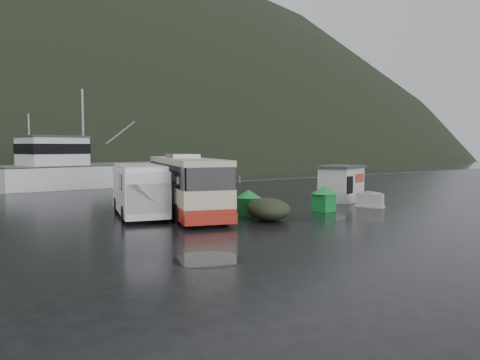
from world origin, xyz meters
TOP-DOWN VIEW (x-y plane):
  - ground at (0.00, 0.00)m, footprint 160.00×160.00m
  - quay_edge at (0.00, 20.00)m, footprint 160.00×0.60m
  - coach_bus at (-1.56, 2.34)m, footprint 6.50×12.18m
  - white_van at (-4.29, 2.60)m, footprint 4.05×7.07m
  - waste_bin_left at (5.15, -2.04)m, footprint 1.16×1.16m
  - waste_bin_right at (0.64, -0.74)m, footprint 1.28×1.28m
  - dome_tent at (0.41, -2.72)m, footprint 2.73×3.32m
  - ticket_kiosk at (9.79, 0.79)m, footprint 3.70×3.18m
  - jersey_barrier_a at (8.81, -2.45)m, footprint 1.41×1.91m
  - jersey_barrier_b at (10.59, -1.23)m, footprint 1.15×1.65m
  - fishing_trawler at (3.18, 26.28)m, footprint 27.90×10.19m
  - puddles at (0.30, -2.19)m, footprint 12.50×15.63m

SIDE VIEW (x-z plane):
  - ground at x=0.00m, z-range 0.00..0.00m
  - quay_edge at x=0.00m, z-range -0.75..0.75m
  - coach_bus at x=-1.56m, z-range -1.67..1.67m
  - white_van at x=-4.29m, z-range -1.40..1.40m
  - waste_bin_left at x=5.15m, z-range -0.74..0.74m
  - waste_bin_right at x=0.64m, z-range -0.70..0.70m
  - dome_tent at x=0.41m, z-range -0.57..0.57m
  - ticket_kiosk at x=9.79m, z-range -1.24..1.24m
  - jersey_barrier_a at x=8.81m, z-range -0.43..0.43m
  - jersey_barrier_b at x=10.59m, z-range -0.37..0.37m
  - fishing_trawler at x=3.18m, z-range -5.46..5.46m
  - puddles at x=0.30m, z-range 0.00..0.01m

